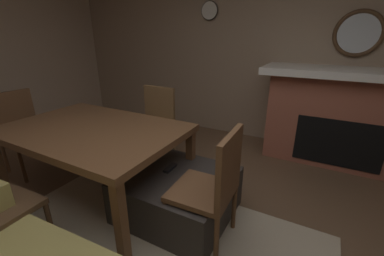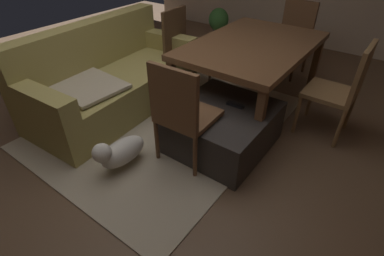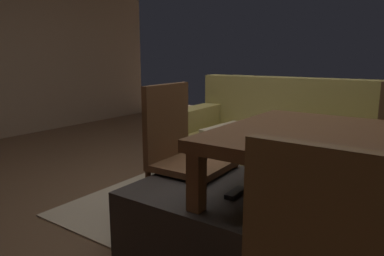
{
  "view_description": "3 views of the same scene",
  "coord_description": "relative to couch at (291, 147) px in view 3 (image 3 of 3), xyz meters",
  "views": [
    {
      "loc": [
        -0.67,
        1.02,
        1.53
      ],
      "look_at": [
        0.24,
        -0.66,
        0.81
      ],
      "focal_mm": 23.31,
      "sensor_mm": 36.0,
      "label": 1
    },
    {
      "loc": [
        -1.63,
        -1.65,
        1.77
      ],
      "look_at": [
        -0.26,
        -0.64,
        0.56
      ],
      "focal_mm": 27.38,
      "sensor_mm": 36.0,
      "label": 2
    },
    {
      "loc": [
        1.27,
        -2.19,
        1.11
      ],
      "look_at": [
        -0.06,
        -0.31,
        0.64
      ],
      "focal_mm": 33.67,
      "sensor_mm": 36.0,
      "label": 3
    }
  ],
  "objects": [
    {
      "name": "floor",
      "position": [
        -0.21,
        -0.81,
        -0.32
      ],
      "size": [
        8.69,
        8.69,
        0.0
      ],
      "primitive_type": "plane",
      "color": "brown"
    },
    {
      "name": "area_rug",
      "position": [
        0.11,
        -0.72,
        -0.31
      ],
      "size": [
        2.6,
        2.0,
        0.01
      ],
      "primitive_type": "cube",
      "color": "tan",
      "rests_on": "ground"
    },
    {
      "name": "couch",
      "position": [
        0.0,
        0.0,
        0.0
      ],
      "size": [
        2.0,
        0.97,
        0.91
      ],
      "color": "#9E8E4C",
      "rests_on": "ground"
    },
    {
      "name": "ottoman_coffee_table",
      "position": [
        0.11,
        -1.37,
        -0.12
      ],
      "size": [
        0.92,
        0.83,
        0.39
      ],
      "primitive_type": "cube",
      "color": "#2D2826",
      "rests_on": "ground"
    },
    {
      "name": "tv_remote",
      "position": [
        0.22,
        -1.43,
        0.09
      ],
      "size": [
        0.06,
        0.16,
        0.02
      ],
      "primitive_type": "cube",
      "rotation": [
        0.0,
        0.0,
        0.03
      ],
      "color": "black",
      "rests_on": "ottoman_coffee_table"
    },
    {
      "name": "dining_chair_west",
      "position": [
        -0.29,
        -1.22,
        0.2
      ],
      "size": [
        0.46,
        0.46,
        0.93
      ],
      "color": "brown",
      "rests_on": "ground"
    },
    {
      "name": "small_dog",
      "position": [
        -0.68,
        -0.85,
        -0.15
      ],
      "size": [
        0.5,
        0.23,
        0.3
      ],
      "color": "silver",
      "rests_on": "ground"
    }
  ]
}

